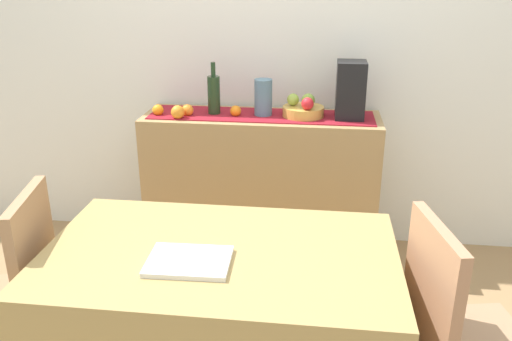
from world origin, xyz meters
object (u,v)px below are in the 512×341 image
Objects in this scene: wine_bottle at (214,94)px; coffee_maker at (351,90)px; dining_table at (222,336)px; fruit_bowl at (303,111)px; open_book at (189,261)px; sideboard_console at (261,186)px; ceramic_vase at (263,98)px; chair_near_window at (7,339)px.

coffee_maker is at bearing 0.00° from wine_bottle.
coffee_maker is 1.57m from dining_table.
fruit_bowl is 0.84× the size of open_book.
coffee_maker is at bearing 0.00° from sideboard_console.
ceramic_vase is at bearing 0.00° from sideboard_console.
coffee_maker is 0.36× the size of chair_near_window.
coffee_maker reaches higher than wine_bottle.
dining_table is 0.90m from chair_near_window.
open_book is (-0.09, -1.43, -0.24)m from ceramic_vase.
ceramic_vase is 1.45m from open_book.
chair_near_window is (-1.13, -1.33, -0.65)m from fruit_bowl.
sideboard_console is 1.61m from chair_near_window.
fruit_bowl is 1.47m from open_book.
wine_bottle is at bearing -180.00° from fruit_bowl.
dining_table is at bearing -89.86° from sideboard_console.
open_book is at bearing -82.32° from wine_bottle.
fruit_bowl is at bearing 180.00° from coffee_maker.
fruit_bowl reaches higher than chair_near_window.
fruit_bowl is 0.29m from coffee_maker.
fruit_bowl is 1.86m from chair_near_window.
fruit_bowl is 0.26× the size of chair_near_window.
wine_bottle is 1.46m from open_book.
sideboard_console is 1.53× the size of chair_near_window.
wine_bottle reaches higher than sideboard_console.
open_book is 0.31× the size of chair_near_window.
fruit_bowl reaches higher than dining_table.
ceramic_vase is (0.01, 0.00, 0.55)m from sideboard_console.
dining_table is at bearing -100.14° from fruit_bowl.
coffee_maker reaches higher than open_book.
dining_table is 4.50× the size of open_book.
open_book is (-0.58, -1.43, -0.29)m from coffee_maker.
ceramic_vase reaches higher than chair_near_window.
fruit_bowl is 0.19× the size of dining_table.
fruit_bowl is at bearing 75.30° from open_book.
fruit_bowl is at bearing 0.00° from ceramic_vase.
fruit_bowl reaches higher than open_book.
ceramic_vase reaches higher than dining_table.
wine_bottle is at bearing -180.00° from coffee_maker.
dining_table is at bearing -0.21° from chair_near_window.
open_book is at bearing -93.79° from ceramic_vase.
wine_bottle is 0.24× the size of dining_table.
wine_bottle is at bearing -180.00° from sideboard_console.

